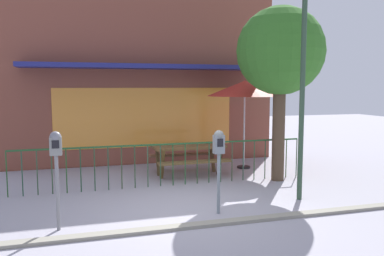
# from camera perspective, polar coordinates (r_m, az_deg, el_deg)

# --- Properties ---
(ground) EXTENTS (40.00, 40.00, 0.00)m
(ground) POSITION_cam_1_polar(r_m,az_deg,el_deg) (7.30, -0.45, -11.82)
(ground) COLOR #9B97A2
(pub_storefront) EXTENTS (7.88, 1.36, 5.05)m
(pub_storefront) POSITION_cam_1_polar(r_m,az_deg,el_deg) (11.58, -6.93, 7.39)
(pub_storefront) COLOR #59230F
(pub_storefront) RESTS_ON ground
(patio_fence_front) EXTENTS (6.64, 0.04, 0.97)m
(patio_fence_front) POSITION_cam_1_polar(r_m,az_deg,el_deg) (8.87, -3.70, -4.21)
(patio_fence_front) COLOR #1E4823
(patio_fence_front) RESTS_ON ground
(picnic_table_left) EXTENTS (1.81, 1.38, 0.79)m
(picnic_table_left) POSITION_cam_1_polar(r_m,az_deg,el_deg) (9.91, -0.50, -3.40)
(picnic_table_left) COLOR brown
(picnic_table_left) RESTS_ON ground
(patio_umbrella) EXTENTS (2.05, 2.05, 2.40)m
(patio_umbrella) POSITION_cam_1_polar(r_m,az_deg,el_deg) (10.74, 7.66, 5.67)
(patio_umbrella) COLOR black
(patio_umbrella) RESTS_ON ground
(parking_meter_near) EXTENTS (0.18, 0.17, 1.48)m
(parking_meter_near) POSITION_cam_1_polar(r_m,az_deg,el_deg) (6.86, 3.90, -3.16)
(parking_meter_near) COLOR slate
(parking_meter_near) RESTS_ON ground
(parking_meter_far) EXTENTS (0.18, 0.17, 1.56)m
(parking_meter_far) POSITION_cam_1_polar(r_m,az_deg,el_deg) (6.39, -19.14, -3.61)
(parking_meter_far) COLOR slate
(parking_meter_far) RESTS_ON ground
(street_tree) EXTENTS (2.05, 2.05, 4.09)m
(street_tree) POSITION_cam_1_polar(r_m,az_deg,el_deg) (9.50, 12.71, 10.62)
(street_tree) COLOR #493728
(street_tree) RESTS_ON ground
(street_lamp) EXTENTS (0.28, 0.28, 4.19)m
(street_lamp) POSITION_cam_1_polar(r_m,az_deg,el_deg) (7.94, 15.84, 9.23)
(street_lamp) COLOR #2B432F
(street_lamp) RESTS_ON ground
(curb_edge) EXTENTS (11.03, 0.20, 0.11)m
(curb_edge) POSITION_cam_1_polar(r_m,az_deg,el_deg) (6.52, 1.70, -14.05)
(curb_edge) COLOR gray
(curb_edge) RESTS_ON ground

